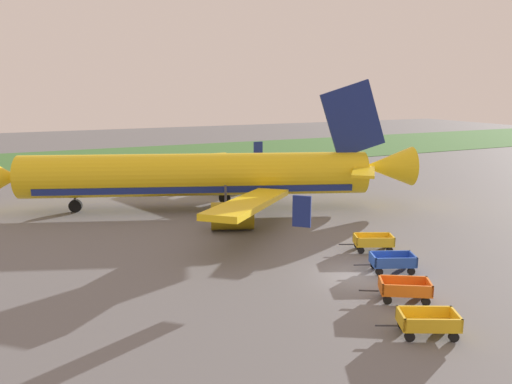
{
  "coord_description": "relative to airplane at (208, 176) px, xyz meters",
  "views": [
    {
      "loc": [
        -16.5,
        -21.97,
        10.67
      ],
      "look_at": [
        -0.9,
        11.76,
        2.8
      ],
      "focal_mm": 34.89,
      "sensor_mm": 36.0,
      "label": 1
    }
  ],
  "objects": [
    {
      "name": "ground_plane",
      "position": [
        2.29,
        -18.79,
        -3.05
      ],
      "size": [
        220.0,
        220.0,
        0.0
      ],
      "primitive_type": "plane",
      "color": "slate"
    },
    {
      "name": "baggage_cart_fourth_in_row",
      "position": [
        6.09,
        -15.4,
        -2.45
      ],
      "size": [
        3.54,
        2.3,
        1.07
      ],
      "color": "gold",
      "rests_on": "ground"
    },
    {
      "name": "baggage_cart_nearest",
      "position": [
        1.01,
        -25.73,
        -2.45
      ],
      "size": [
        3.52,
        2.34,
        1.07
      ],
      "color": "gold",
      "rests_on": "ground"
    },
    {
      "name": "baggage_cart_second_in_row",
      "position": [
        2.6,
        -22.43,
        -2.45
      ],
      "size": [
        3.44,
        2.47,
        1.07
      ],
      "color": "orange",
      "rests_on": "ground"
    },
    {
      "name": "airplane",
      "position": [
        0.0,
        0.0,
        0.0
      ],
      "size": [
        36.45,
        29.68,
        11.34
      ],
      "color": "yellow",
      "rests_on": "ground"
    },
    {
      "name": "baggage_cart_third_in_row",
      "position": [
        4.7,
        -18.98,
        -2.45
      ],
      "size": [
        3.56,
        2.26,
        1.07
      ],
      "color": "#234CB2",
      "rests_on": "ground"
    },
    {
      "name": "grass_strip",
      "position": [
        2.29,
        35.58,
        -3.02
      ],
      "size": [
        220.0,
        28.0,
        0.06
      ],
      "primitive_type": "cube",
      "color": "#3D7033",
      "rests_on": "ground"
    }
  ]
}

